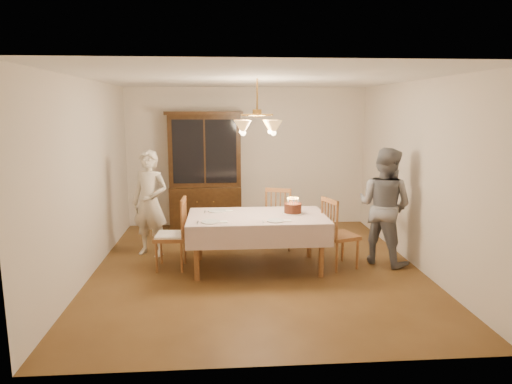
{
  "coord_description": "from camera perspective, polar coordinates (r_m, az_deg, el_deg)",
  "views": [
    {
      "loc": [
        -0.47,
        -6.11,
        2.22
      ],
      "look_at": [
        0.0,
        0.2,
        1.05
      ],
      "focal_mm": 32.0,
      "sensor_mm": 36.0,
      "label": 1
    }
  ],
  "objects": [
    {
      "name": "place_setting_near_right",
      "position": [
        5.98,
        2.57,
        -3.6
      ],
      "size": [
        0.37,
        0.23,
        0.02
      ],
      "color": "white",
      "rests_on": "dining_table"
    },
    {
      "name": "chair_far_side",
      "position": [
        7.32,
        3.07,
        -3.6
      ],
      "size": [
        0.56,
        0.55,
        1.0
      ],
      "color": "brown",
      "rests_on": "ground"
    },
    {
      "name": "dining_table",
      "position": [
        6.32,
        0.14,
        -3.6
      ],
      "size": [
        1.9,
        1.1,
        0.76
      ],
      "color": "brown",
      "rests_on": "ground"
    },
    {
      "name": "room_shell",
      "position": [
        6.16,
        0.14,
        4.53
      ],
      "size": [
        5.0,
        5.0,
        5.0
      ],
      "color": "white",
      "rests_on": "ground"
    },
    {
      "name": "place_setting_far_left",
      "position": [
        6.57,
        -4.79,
        -2.36
      ],
      "size": [
        0.41,
        0.26,
        0.02
      ],
      "color": "white",
      "rests_on": "dining_table"
    },
    {
      "name": "place_setting_near_left",
      "position": [
        5.94,
        -5.55,
        -3.74
      ],
      "size": [
        0.39,
        0.24,
        0.02
      ],
      "color": "white",
      "rests_on": "dining_table"
    },
    {
      "name": "china_hutch",
      "position": [
        8.46,
        -6.34,
        2.38
      ],
      "size": [
        1.38,
        0.54,
        2.16
      ],
      "color": "black",
      "rests_on": "ground"
    },
    {
      "name": "elderly_woman",
      "position": [
        7.06,
        -13.12,
        -1.39
      ],
      "size": [
        0.69,
        0.58,
        1.61
      ],
      "primitive_type": "imported",
      "rotation": [
        0.0,
        0.0,
        -0.4
      ],
      "color": "beige",
      "rests_on": "ground"
    },
    {
      "name": "adult_in_grey",
      "position": [
        6.78,
        15.73,
        -1.7
      ],
      "size": [
        1.02,
        1.03,
        1.67
      ],
      "primitive_type": "imported",
      "rotation": [
        0.0,
        0.0,
        2.33
      ],
      "color": "slate",
      "rests_on": "ground"
    },
    {
      "name": "birthday_cake",
      "position": [
        6.41,
        4.62,
        -2.08
      ],
      "size": [
        0.3,
        0.3,
        0.23
      ],
      "color": "white",
      "rests_on": "dining_table"
    },
    {
      "name": "chair_left_end",
      "position": [
        6.48,
        -10.55,
        -5.53
      ],
      "size": [
        0.44,
        0.46,
        1.0
      ],
      "color": "brown",
      "rests_on": "ground"
    },
    {
      "name": "chair_right_end",
      "position": [
        6.53,
        10.4,
        -5.5
      ],
      "size": [
        0.54,
        0.55,
        1.0
      ],
      "color": "brown",
      "rests_on": "ground"
    },
    {
      "name": "ground",
      "position": [
        6.52,
        0.13,
        -9.44
      ],
      "size": [
        5.0,
        5.0,
        0.0
      ],
      "primitive_type": "plane",
      "color": "#523417",
      "rests_on": "ground"
    },
    {
      "name": "chandelier",
      "position": [
        6.14,
        0.14,
        8.2
      ],
      "size": [
        0.62,
        0.62,
        0.73
      ],
      "color": "#BF8C3F",
      "rests_on": "ground"
    }
  ]
}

